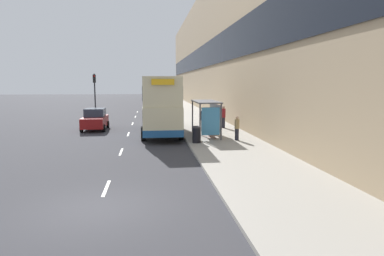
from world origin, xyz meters
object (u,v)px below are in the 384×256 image
at_px(double_decker_bus_near, 160,104).
at_px(pedestrian_at_shelter, 203,119).
at_px(pedestrian_2, 237,128).
at_px(pedestrian_1, 223,117).
at_px(traffic_light_far_kerb, 95,88).
at_px(car_0, 95,119).
at_px(litter_bin, 196,134).
at_px(bus_shelter, 209,112).

xyz_separation_m(double_decker_bus_near, pedestrian_at_shelter, (3.28, -0.09, -1.21)).
bearing_deg(pedestrian_at_shelter, pedestrian_2, -70.03).
height_order(pedestrian_1, traffic_light_far_kerb, traffic_light_far_kerb).
height_order(car_0, pedestrian_at_shelter, pedestrian_at_shelter).
xyz_separation_m(car_0, litter_bin, (7.42, -7.90, -0.21)).
relative_size(pedestrian_2, traffic_light_far_kerb, 0.33).
height_order(car_0, pedestrian_1, pedestrian_1).
distance_m(car_0, litter_bin, 10.83).
distance_m(bus_shelter, litter_bin, 3.01).
bearing_deg(pedestrian_2, bus_shelter, 130.41).
bearing_deg(pedestrian_1, pedestrian_at_shelter, -136.55).
bearing_deg(double_decker_bus_near, bus_shelter, -38.26).
height_order(pedestrian_at_shelter, traffic_light_far_kerb, traffic_light_far_kerb).
distance_m(pedestrian_1, litter_bin, 7.62).
xyz_separation_m(double_decker_bus_near, pedestrian_1, (5.30, 1.82, -1.21)).
relative_size(bus_shelter, traffic_light_far_kerb, 0.86).
xyz_separation_m(double_decker_bus_near, litter_bin, (2.08, -5.07, -1.61)).
xyz_separation_m(car_0, pedestrian_1, (10.64, -1.01, 0.20)).
xyz_separation_m(double_decker_bus_near, traffic_light_far_kerb, (-6.88, 13.22, 1.01)).
xyz_separation_m(bus_shelter, pedestrian_at_shelter, (-0.02, 2.51, -0.80)).
height_order(double_decker_bus_near, litter_bin, double_decker_bus_near).
distance_m(pedestrian_1, traffic_light_far_kerb, 16.82).
bearing_deg(pedestrian_at_shelter, double_decker_bus_near, 178.36).
height_order(bus_shelter, pedestrian_at_shelter, bus_shelter).
xyz_separation_m(pedestrian_2, traffic_light_far_kerb, (-11.72, 17.64, 2.34)).
distance_m(car_0, pedestrian_2, 12.51).
xyz_separation_m(double_decker_bus_near, pedestrian_2, (4.85, -4.42, -1.32)).
distance_m(pedestrian_2, traffic_light_far_kerb, 21.31).
height_order(pedestrian_1, pedestrian_2, pedestrian_1).
bearing_deg(car_0, double_decker_bus_near, 152.09).
bearing_deg(bus_shelter, pedestrian_2, -49.59).
distance_m(pedestrian_at_shelter, litter_bin, 5.13).
relative_size(pedestrian_1, litter_bin, 1.75).
bearing_deg(traffic_light_far_kerb, double_decker_bus_near, -62.53).
relative_size(car_0, litter_bin, 3.79).
distance_m(bus_shelter, pedestrian_2, 2.56).
bearing_deg(litter_bin, double_decker_bus_near, 112.26).
bearing_deg(pedestrian_at_shelter, pedestrian_1, 43.45).
distance_m(bus_shelter, car_0, 10.25).
relative_size(bus_shelter, pedestrian_2, 2.61).
bearing_deg(pedestrian_1, car_0, 174.58).
distance_m(car_0, pedestrian_at_shelter, 9.10).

